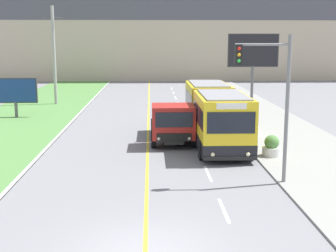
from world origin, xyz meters
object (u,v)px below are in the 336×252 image
traffic_light_mast (273,91)px  planter_round_near (272,147)px  utility_pole_far (54,55)px  city_bus (214,114)px  dump_truck (172,123)px  billboard_large (253,53)px  planter_round_second (251,127)px  billboard_small (15,91)px

traffic_light_mast → planter_round_near: size_ratio=5.66×
utility_pole_far → traffic_light_mast: bearing=-61.1°
city_bus → planter_round_near: bearing=-60.6°
dump_truck → billboard_large: bearing=60.3°
planter_round_second → utility_pole_far: bearing=134.6°
city_bus → billboard_small: 16.71m
traffic_light_mast → billboard_small: (-15.33, 17.45, -1.89)m
traffic_light_mast → planter_round_near: bearing=74.3°
dump_truck → planter_round_second: size_ratio=5.09×
traffic_light_mast → planter_round_near: 5.64m
billboard_large → planter_round_near: size_ratio=5.90×
city_bus → utility_pole_far: bearing=127.7°
city_bus → traffic_light_mast: size_ratio=1.90×
billboard_large → planter_round_near: 17.17m
utility_pole_far → planter_round_near: size_ratio=8.21×
planter_round_near → billboard_small: bearing=141.7°
city_bus → billboard_small: (-14.17, 8.85, 0.41)m
dump_truck → planter_round_near: bearing=-35.4°
planter_round_near → planter_round_second: (0.06, 5.27, 0.05)m
billboard_large → planter_round_near: billboard_large is taller
city_bus → planter_round_near: size_ratio=10.76×
dump_truck → planter_round_near: (4.91, -3.49, -0.64)m
city_bus → planter_round_second: 2.83m
utility_pole_far → dump_truck: bearing=-59.4°
billboard_large → planter_round_second: 12.18m
dump_truck → planter_round_second: 5.31m
planter_round_second → city_bus: bearing=-156.9°
city_bus → planter_round_second: size_ratio=9.73×
utility_pole_far → billboard_large: bearing=-13.1°
utility_pole_far → traffic_light_mast: 28.42m
city_bus → dump_truck: (-2.53, -0.74, -0.41)m
billboard_small → dump_truck: bearing=-39.5°
utility_pole_far → billboard_large: 17.92m
billboard_large → billboard_small: (-19.05, -3.37, -2.77)m
utility_pole_far → planter_round_second: (15.02, -15.23, -3.91)m
billboard_large → billboard_small: bearing=-170.0°
city_bus → utility_pole_far: 20.77m
dump_truck → traffic_light_mast: size_ratio=0.99×
traffic_light_mast → billboard_large: (3.72, 20.82, 0.88)m
billboard_large → planter_round_near: (-2.49, -16.45, -4.23)m
billboard_small → planter_round_second: (16.61, -7.81, -1.41)m
dump_truck → billboard_small: (-11.64, 9.59, 0.82)m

